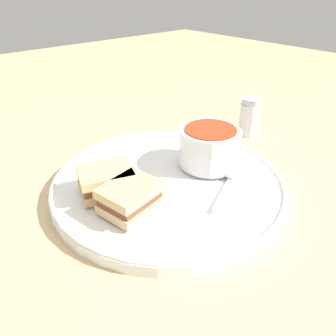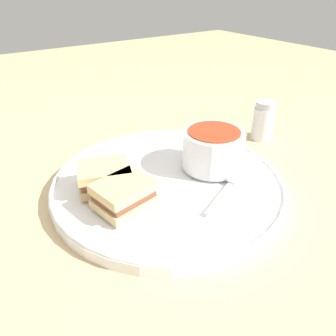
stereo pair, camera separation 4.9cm
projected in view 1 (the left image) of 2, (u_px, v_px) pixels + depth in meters
name	position (u px, v px, depth m)	size (l,w,h in m)	color
ground_plane	(168.00, 188.00, 0.51)	(2.40, 2.40, 0.00)	#D1B27F
plate	(168.00, 183.00, 0.51)	(0.35, 0.35, 0.02)	white
soup_bowl	(210.00, 146.00, 0.52)	(0.10, 0.10, 0.06)	white
spoon	(231.00, 176.00, 0.50)	(0.06, 0.11, 0.01)	silver
sandwich_half_near	(106.00, 180.00, 0.46)	(0.08, 0.09, 0.04)	#DBBC7F
sandwich_half_far	(130.00, 197.00, 0.43)	(0.07, 0.08, 0.04)	#DBBC7F
salt_shaker	(250.00, 117.00, 0.67)	(0.04, 0.04, 0.08)	silver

